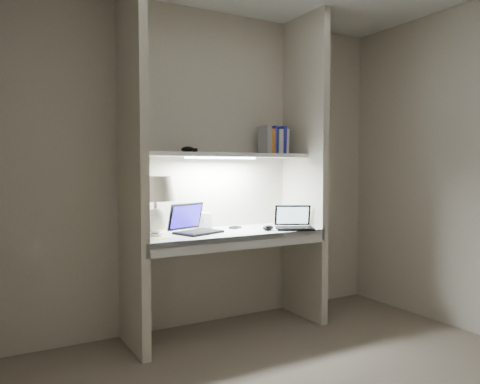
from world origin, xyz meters
TOP-DOWN VIEW (x-y plane):
  - back_wall at (0.00, 1.50)m, footprint 3.20×0.01m
  - alcove_panel_left at (-0.73, 1.23)m, footprint 0.06×0.55m
  - alcove_panel_right at (0.73, 1.23)m, footprint 0.06×0.55m
  - desk at (0.00, 1.23)m, footprint 1.40×0.55m
  - desk_apron at (0.00, 0.96)m, footprint 1.46×0.03m
  - shelf at (0.00, 1.32)m, footprint 1.40×0.36m
  - strip_light at (0.00, 1.32)m, footprint 0.60×0.04m
  - table_lamp at (-0.56, 1.25)m, footprint 0.29×0.29m
  - laptop_main at (-0.26, 1.26)m, footprint 0.40×0.37m
  - laptop_netbook at (0.52, 1.08)m, footprint 0.37×0.35m
  - speaker at (-0.08, 1.45)m, footprint 0.10×0.07m
  - mouse at (0.29, 1.11)m, footprint 0.12×0.10m
  - cable_coil at (0.14, 1.35)m, footprint 0.13×0.13m
  - sticky_note at (-0.57, 1.12)m, footprint 0.08×0.08m
  - book_row at (0.51, 1.36)m, footprint 0.22×0.15m
  - shelf_box at (-0.64, 1.37)m, footprint 0.08×0.06m
  - shelf_gadget at (-0.24, 1.41)m, footprint 0.13×0.10m

SIDE VIEW (x-z plane):
  - desk_apron at x=0.00m, z-range 0.67..0.77m
  - desk at x=0.00m, z-range 0.73..0.77m
  - sticky_note at x=-0.57m, z-range 0.77..0.77m
  - cable_coil at x=0.14m, z-range 0.77..0.78m
  - mouse at x=0.29m, z-range 0.77..0.81m
  - laptop_netbook at x=0.52m, z-range 0.72..0.90m
  - laptop_main at x=-0.26m, z-range 0.71..0.93m
  - speaker at x=-0.08m, z-range 0.77..0.90m
  - table_lamp at x=-0.56m, z-range 0.84..1.27m
  - back_wall at x=0.00m, z-range 0.00..2.50m
  - alcove_panel_left at x=-0.73m, z-range 0.00..2.50m
  - alcove_panel_right at x=0.73m, z-range 0.00..2.50m
  - strip_light at x=0.00m, z-range 1.32..1.34m
  - shelf at x=0.00m, z-range 1.34..1.36m
  - shelf_gadget at x=-0.24m, z-range 1.37..1.41m
  - shelf_box at x=-0.64m, z-range 1.36..1.48m
  - book_row at x=0.51m, z-range 1.36..1.59m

